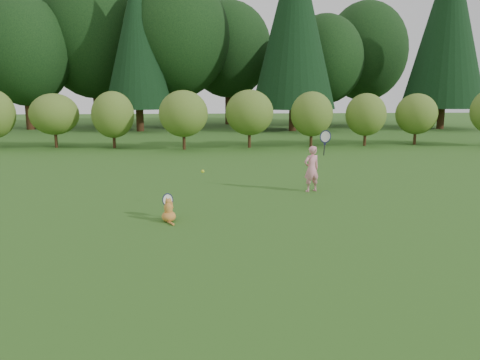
{
  "coord_description": "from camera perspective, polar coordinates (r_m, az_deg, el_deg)",
  "views": [
    {
      "loc": [
        -0.67,
        -9.11,
        2.56
      ],
      "look_at": [
        0.2,
        0.8,
        0.7
      ],
      "focal_mm": 35.0,
      "sensor_mm": 36.0,
      "label": 1
    }
  ],
  "objects": [
    {
      "name": "cat",
      "position": [
        9.56,
        -8.71,
        -3.52
      ],
      "size": [
        0.32,
        0.65,
        0.67
      ],
      "rotation": [
        0.0,
        0.0,
        -0.0
      ],
      "color": "#C17925",
      "rests_on": "ground"
    },
    {
      "name": "woodland_backdrop",
      "position": [
        32.5,
        -4.0,
        19.31
      ],
      "size": [
        48.0,
        10.0,
        15.0
      ],
      "primitive_type": null,
      "color": "black",
      "rests_on": "ground"
    },
    {
      "name": "child",
      "position": [
        12.35,
        8.77,
        1.49
      ],
      "size": [
        0.74,
        0.53,
        1.8
      ],
      "rotation": [
        0.0,
        0.0,
        3.48
      ],
      "color": "pink",
      "rests_on": "ground"
    },
    {
      "name": "tennis_ball",
      "position": [
        10.52,
        -4.57,
        1.06
      ],
      "size": [
        0.07,
        0.07,
        0.07
      ],
      "color": "yellow",
      "rests_on": "ground"
    },
    {
      "name": "ground",
      "position": [
        9.49,
        -0.78,
        -5.06
      ],
      "size": [
        100.0,
        100.0,
        0.0
      ],
      "primitive_type": "plane",
      "color": "#2A5016",
      "rests_on": "ground"
    },
    {
      "name": "shrub_row",
      "position": [
        22.15,
        -3.3,
        7.57
      ],
      "size": [
        28.0,
        3.0,
        2.8
      ],
      "primitive_type": null,
      "color": "#4D7023",
      "rests_on": "ground"
    }
  ]
}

